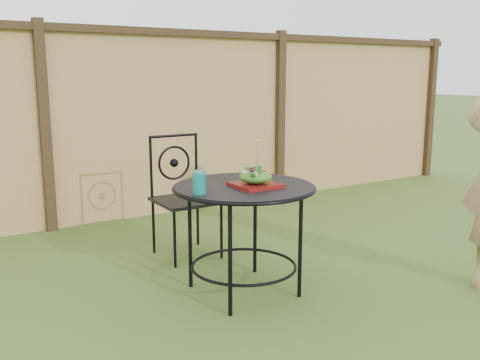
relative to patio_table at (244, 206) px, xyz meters
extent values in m
plane|color=#2E4D19|center=(0.55, 0.00, -0.59)|extent=(60.00, 60.00, 0.00)
cube|color=tan|center=(0.55, 2.20, 0.31)|extent=(8.00, 0.05, 1.80)
cube|color=black|center=(0.55, 2.15, 1.24)|extent=(8.00, 0.07, 0.07)
cube|color=black|center=(-0.75, 2.15, 0.36)|extent=(0.09, 0.09, 1.90)
cube|color=black|center=(1.85, 2.15, 0.36)|extent=(0.09, 0.09, 1.90)
cube|color=black|center=(4.45, 2.15, 0.36)|extent=(0.09, 0.09, 1.90)
cylinder|color=black|center=(0.00, 0.00, 0.13)|extent=(0.90, 0.90, 0.02)
torus|color=black|center=(0.00, 0.00, 0.12)|extent=(0.92, 0.92, 0.02)
torus|color=black|center=(0.00, 0.00, -0.41)|extent=(0.70, 0.70, 0.02)
cylinder|color=black|center=(0.26, 0.26, -0.23)|extent=(0.03, 0.03, 0.71)
cylinder|color=black|center=(-0.26, 0.26, -0.23)|extent=(0.03, 0.03, 0.71)
cylinder|color=black|center=(-0.26, -0.26, -0.23)|extent=(0.03, 0.03, 0.71)
cylinder|color=black|center=(0.26, -0.26, -0.23)|extent=(0.03, 0.03, 0.71)
cube|color=black|center=(0.01, 0.85, -0.14)|extent=(0.46, 0.46, 0.03)
cylinder|color=black|center=(0.01, 1.06, 0.35)|extent=(0.42, 0.02, 0.02)
torus|color=black|center=(0.01, 1.06, 0.13)|extent=(0.28, 0.02, 0.28)
cylinder|color=black|center=(-0.19, 0.65, -0.37)|extent=(0.02, 0.02, 0.44)
cylinder|color=black|center=(0.21, 0.65, -0.37)|extent=(0.02, 0.02, 0.44)
cylinder|color=black|center=(-0.19, 1.05, -0.37)|extent=(0.02, 0.02, 0.44)
cylinder|color=black|center=(0.21, 1.05, -0.37)|extent=(0.02, 0.02, 0.44)
cylinder|color=black|center=(-0.19, 1.06, 0.11)|extent=(0.02, 0.02, 0.50)
cylinder|color=black|center=(0.21, 1.06, 0.11)|extent=(0.02, 0.02, 0.50)
cube|color=#500B0B|center=(0.04, -0.08, 0.15)|extent=(0.27, 0.27, 0.02)
ellipsoid|color=#235614|center=(0.04, -0.08, 0.20)|extent=(0.21, 0.21, 0.08)
cylinder|color=silver|center=(0.05, -0.08, 0.33)|extent=(0.01, 0.01, 0.18)
cylinder|color=#0B817D|center=(-0.36, -0.07, 0.21)|extent=(0.08, 0.08, 0.14)
camera|label=1|loc=(-1.80, -2.83, 0.84)|focal=40.00mm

